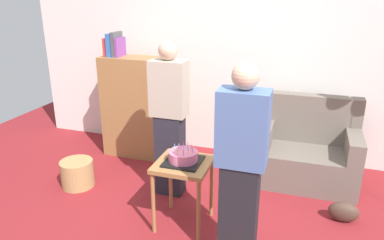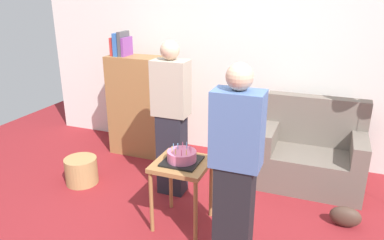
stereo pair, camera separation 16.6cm
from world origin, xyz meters
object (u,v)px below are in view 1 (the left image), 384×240
at_px(couch, 306,152).
at_px(person_holding_cake, 241,170).
at_px(handbag, 344,212).
at_px(person_blowing_candles, 169,120).
at_px(side_table, 183,172).
at_px(bookshelf, 134,105).
at_px(wicker_basket, 77,173).
at_px(birthday_cake, 183,157).

xyz_separation_m(couch, person_holding_cake, (-0.46, -1.61, 0.49)).
xyz_separation_m(person_holding_cake, handbag, (0.85, 0.87, -0.73)).
distance_m(person_blowing_candles, person_holding_cake, 1.25).
bearing_deg(handbag, person_blowing_candles, 180.00).
bearing_deg(side_table, handbag, 19.40).
height_order(side_table, handbag, side_table).
bearing_deg(person_holding_cake, person_blowing_candles, -39.06).
bearing_deg(bookshelf, person_holding_cake, -44.13).
relative_size(bookshelf, person_blowing_candles, 0.98).
height_order(person_blowing_candles, wicker_basket, person_blowing_candles).
distance_m(birthday_cake, handbag, 1.62).
relative_size(bookshelf, wicker_basket, 4.44).
bearing_deg(couch, person_blowing_candles, -151.58).
xyz_separation_m(side_table, birthday_cake, (0.00, -0.00, 0.15)).
bearing_deg(person_holding_cake, birthday_cake, -27.58).
bearing_deg(side_table, wicker_basket, 167.65).
relative_size(bookshelf, birthday_cake, 5.00).
distance_m(person_holding_cake, handbag, 1.42).
bearing_deg(handbag, person_holding_cake, -134.20).
relative_size(bookshelf, side_table, 2.51).
relative_size(couch, side_table, 1.73).
relative_size(couch, bookshelf, 0.69).
height_order(person_blowing_candles, handbag, person_blowing_candles).
relative_size(side_table, person_holding_cake, 0.39).
bearing_deg(birthday_cake, handbag, 19.40).
bearing_deg(handbag, couch, 117.38).
xyz_separation_m(bookshelf, side_table, (1.13, -1.29, -0.14)).
bearing_deg(bookshelf, side_table, -48.78).
bearing_deg(couch, handbag, -62.62).
distance_m(bookshelf, person_blowing_candles, 1.14).
bearing_deg(person_holding_cake, couch, -101.18).
bearing_deg(person_blowing_candles, handbag, -6.79).
xyz_separation_m(side_table, person_blowing_candles, (-0.32, 0.50, 0.30)).
bearing_deg(side_table, person_holding_cake, -32.46).
distance_m(wicker_basket, handbag, 2.80).
bearing_deg(side_table, couch, 49.99).
height_order(birthday_cake, handbag, birthday_cake).
height_order(person_holding_cake, handbag, person_holding_cake).
distance_m(bookshelf, person_holding_cake, 2.39).
height_order(bookshelf, wicker_basket, bookshelf).
height_order(birthday_cake, person_holding_cake, person_holding_cake).
bearing_deg(wicker_basket, person_blowing_candles, 11.11).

